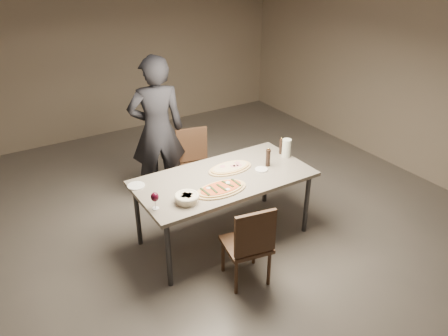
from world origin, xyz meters
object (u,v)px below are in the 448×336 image
dining_table (224,182)px  bread_basket (187,198)px  ham_pizza (230,168)px  carafe (287,148)px  chair_near (250,242)px  chair_far (194,160)px  diner (157,131)px  zucchini_pizza (221,189)px  pepper_mill_left (281,146)px

dining_table → bread_basket: bearing=-156.8°
ham_pizza → carafe: carafe is taller
ham_pizza → bread_basket: 0.76m
bread_basket → chair_near: (0.36, -0.50, -0.32)m
bread_basket → chair_far: bearing=59.2°
chair_near → diner: (-0.04, 1.87, 0.42)m
carafe → chair_far: size_ratio=0.24×
zucchini_pizza → ham_pizza: (0.31, 0.32, -0.00)m
chair_far → dining_table: bearing=92.4°
bread_basket → zucchini_pizza: bearing=2.7°
zucchini_pizza → carafe: (1.00, 0.25, 0.09)m
carafe → zucchini_pizza: bearing=-165.9°
zucchini_pizza → diner: (-0.05, 1.36, 0.13)m
pepper_mill_left → chair_far: 1.12m
chair_far → diner: diner is taller
carafe → diner: 1.52m
diner → carafe: bearing=147.7°
dining_table → ham_pizza: (0.14, 0.11, 0.07)m
pepper_mill_left → dining_table: bearing=-171.4°
bread_basket → carafe: (1.37, 0.27, 0.05)m
chair_near → pepper_mill_left: bearing=50.8°
dining_table → diner: size_ratio=1.01×
diner → dining_table: bearing=115.0°
bread_basket → chair_far: chair_far is taller
carafe → chair_far: carafe is taller
ham_pizza → diner: diner is taller
chair_near → carafe: bearing=47.7°
bread_basket → ham_pizza: bearing=26.4°
dining_table → carafe: bearing=2.4°
pepper_mill_left → diner: bearing=135.9°
ham_pizza → chair_near: chair_near is taller
pepper_mill_left → carafe: (0.00, -0.09, 0.01)m
zucchini_pizza → pepper_mill_left: 1.06m
zucchini_pizza → ham_pizza: 0.44m
chair_far → diner: (-0.38, 0.19, 0.41)m
dining_table → zucchini_pizza: (-0.17, -0.21, 0.07)m
chair_far → ham_pizza: bearing=100.6°
ham_pizza → pepper_mill_left: (0.69, 0.02, 0.07)m
chair_far → bread_basket: bearing=71.4°
ham_pizza → chair_far: 0.89m
pepper_mill_left → chair_near: bearing=-139.7°
dining_table → carafe: size_ratio=8.78×
chair_near → diner: 1.92m
chair_far → chair_near: bearing=90.6°
chair_far → pepper_mill_left: bearing=140.9°
dining_table → chair_near: (-0.18, -0.73, -0.22)m
ham_pizza → carafe: size_ratio=2.42×
carafe → chair_near: carafe is taller
ham_pizza → diner: 1.10m
zucchini_pizza → chair_far: bearing=63.7°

